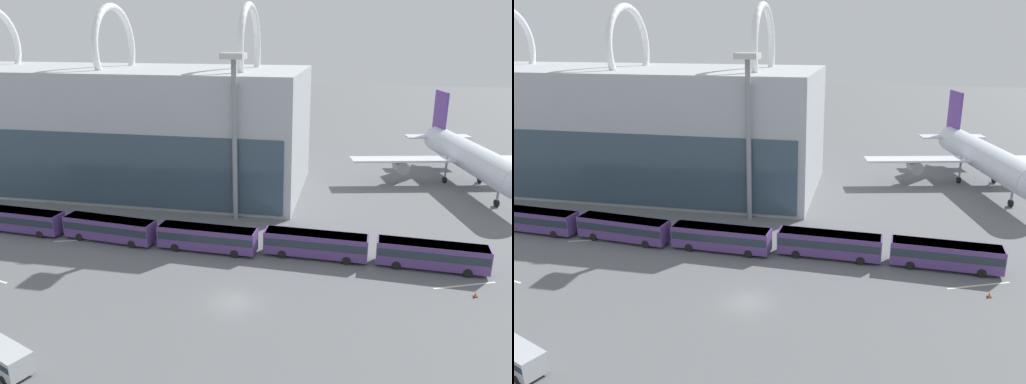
# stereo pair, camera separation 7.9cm
# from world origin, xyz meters

# --- Properties ---
(ground_plane) EXTENTS (440.00, 440.00, 0.00)m
(ground_plane) POSITION_xyz_m (0.00, 0.00, 0.00)
(ground_plane) COLOR slate
(terminal_building) EXTENTS (107.61, 25.65, 29.94)m
(terminal_building) POSITION_xyz_m (-51.34, 36.33, 10.17)
(terminal_building) COLOR #B2B7BC
(terminal_building) RESTS_ON ground_plane
(airliner_at_gate_near) EXTENTS (34.51, 35.37, 12.42)m
(airliner_at_gate_near) POSITION_xyz_m (-17.66, 42.19, 4.62)
(airliner_at_gate_near) COLOR silver
(airliner_at_gate_near) RESTS_ON ground_plane
(airliner_at_gate_far) EXTENTS (39.68, 37.29, 14.56)m
(airliner_at_gate_far) POSITION_xyz_m (30.03, 47.07, 5.18)
(airliner_at_gate_far) COLOR silver
(airliner_at_gate_far) RESTS_ON ground_plane
(shuttle_bus_0) EXTENTS (12.27, 3.42, 3.03)m
(shuttle_bus_0) POSITION_xyz_m (-32.18, 12.22, 1.79)
(shuttle_bus_0) COLOR #56387A
(shuttle_bus_0) RESTS_ON ground_plane
(shuttle_bus_1) EXTENTS (12.33, 3.84, 3.03)m
(shuttle_bus_1) POSITION_xyz_m (-19.13, 11.77, 1.79)
(shuttle_bus_1) COLOR #56387A
(shuttle_bus_1) RESTS_ON ground_plane
(shuttle_bus_2) EXTENTS (12.23, 3.12, 3.03)m
(shuttle_bus_2) POSITION_xyz_m (-6.08, 11.32, 1.79)
(shuttle_bus_2) COLOR #56387A
(shuttle_bus_2) RESTS_ON ground_plane
(shuttle_bus_3) EXTENTS (12.22, 3.09, 3.03)m
(shuttle_bus_3) POSITION_xyz_m (6.97, 12.03, 1.79)
(shuttle_bus_3) COLOR #56387A
(shuttle_bus_3) RESTS_ON ground_plane
(shuttle_bus_4) EXTENTS (12.26, 3.30, 3.03)m
(shuttle_bus_4) POSITION_xyz_m (20.03, 11.58, 1.79)
(shuttle_bus_4) COLOR #56387A
(shuttle_bus_4) RESTS_ON ground_plane
(service_van_foreground) EXTENTS (5.84, 4.02, 2.10)m
(service_van_foreground) POSITION_xyz_m (-15.40, -13.57, 1.25)
(service_van_foreground) COLOR #B2B7BC
(service_van_foreground) RESTS_ON ground_plane
(floodlight_mast) EXTENTS (3.04, 3.04, 22.92)m
(floodlight_mast) POSITION_xyz_m (-5.33, 22.79, 15.53)
(floodlight_mast) COLOR gray
(floodlight_mast) RESTS_ON ground_plane
(lane_stripe_1) EXTENTS (6.76, 3.01, 0.01)m
(lane_stripe_1) POSITION_xyz_m (23.11, 8.17, 0.00)
(lane_stripe_1) COLOR silver
(lane_stripe_1) RESTS_ON ground_plane
(lane_stripe_4) EXTENTS (7.45, 2.47, 0.01)m
(lane_stripe_4) POSITION_xyz_m (-22.45, 11.21, 0.00)
(lane_stripe_4) COLOR silver
(lane_stripe_4) RESTS_ON ground_plane
(traffic_cone_0) EXTENTS (0.45, 0.45, 0.58)m
(traffic_cone_0) POSITION_xyz_m (23.66, 5.82, 0.28)
(traffic_cone_0) COLOR black
(traffic_cone_0) RESTS_ON ground_plane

